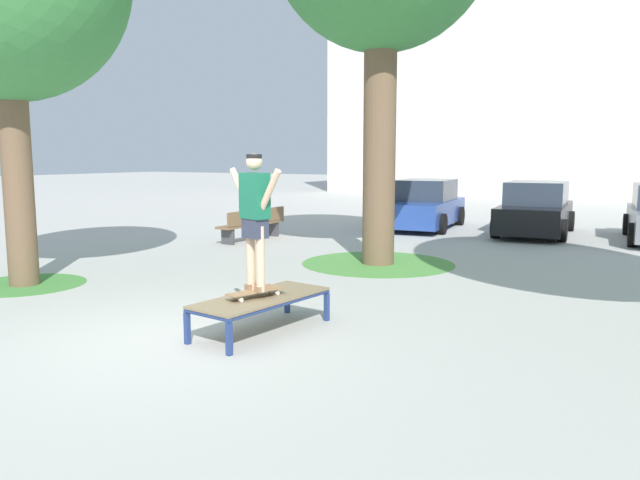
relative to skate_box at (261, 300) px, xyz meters
name	(u,v)px	position (x,y,z in m)	size (l,w,h in m)	color
ground_plane	(175,340)	(-0.72, -0.81, -0.41)	(120.00, 120.00, 0.00)	#B7B5AD
building_facade	(576,79)	(-0.33, 29.64, 5.86)	(28.08, 4.00, 12.55)	silver
skate_box	(261,300)	(0.00, 0.00, 0.00)	(1.00, 1.98, 0.46)	navy
skateboard	(256,292)	(-0.01, -0.10, 0.12)	(0.44, 0.82, 0.09)	#9E754C
skater	(255,212)	(-0.01, -0.09, 1.12)	(0.97, 0.40, 1.69)	beige
grass_patch_near_left	(25,284)	(-5.24, 0.32, -0.41)	(2.03, 2.03, 0.01)	#47893D
grass_patch_mid_back	(378,263)	(-0.78, 5.30, -0.41)	(3.17, 3.17, 0.01)	#519342
car_blue	(425,206)	(-2.17, 11.85, 0.28)	(2.23, 4.35, 1.50)	#28479E
car_black	(535,210)	(1.12, 11.95, 0.28)	(2.12, 4.30, 1.50)	black
park_bench	(253,224)	(-5.14, 6.92, 0.03)	(0.52, 2.41, 0.83)	brown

